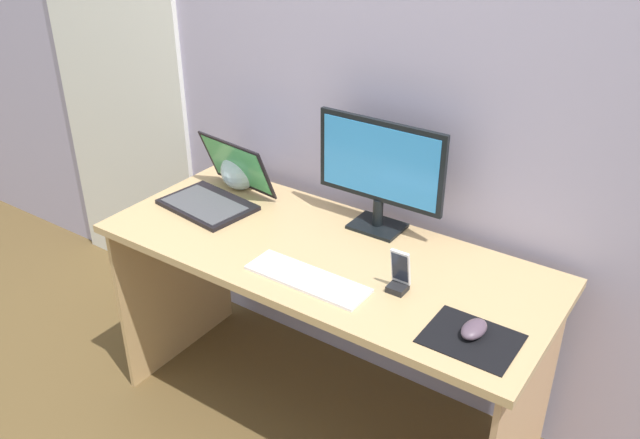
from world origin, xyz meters
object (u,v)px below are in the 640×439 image
(fishbowl, at_px, (240,170))
(mouse, at_px, (474,329))
(monitor, at_px, (380,170))
(phone_in_dock, at_px, (399,277))
(laptop, at_px, (217,191))
(keyboard_external, at_px, (307,279))

(fishbowl, distance_m, mouse, 1.18)
(monitor, xyz_separation_m, mouse, (0.52, -0.37, -0.20))
(phone_in_dock, bearing_deg, fishbowl, 162.08)
(fishbowl, relative_size, phone_in_dock, 1.10)
(monitor, xyz_separation_m, phone_in_dock, (0.25, -0.30, -0.18))
(fishbowl, height_order, phone_in_dock, fishbowl)
(fishbowl, bearing_deg, phone_in_dock, -17.92)
(phone_in_dock, bearing_deg, mouse, -15.37)
(mouse, bearing_deg, monitor, 149.51)
(mouse, xyz_separation_m, phone_in_dock, (-0.27, 0.08, 0.03))
(fishbowl, height_order, mouse, fishbowl)
(laptop, relative_size, fishbowl, 2.43)
(laptop, xyz_separation_m, phone_in_dock, (0.84, -0.13, 0.00))
(fishbowl, relative_size, keyboard_external, 0.38)
(keyboard_external, height_order, mouse, mouse)
(monitor, bearing_deg, laptop, -164.14)
(monitor, height_order, laptop, monitor)
(monitor, distance_m, fishbowl, 0.63)
(keyboard_external, xyz_separation_m, phone_in_dock, (0.26, 0.11, 0.04))
(laptop, xyz_separation_m, keyboard_external, (0.58, -0.24, -0.04))
(laptop, bearing_deg, monitor, 15.86)
(laptop, xyz_separation_m, fishbowl, (-0.01, 0.15, 0.03))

